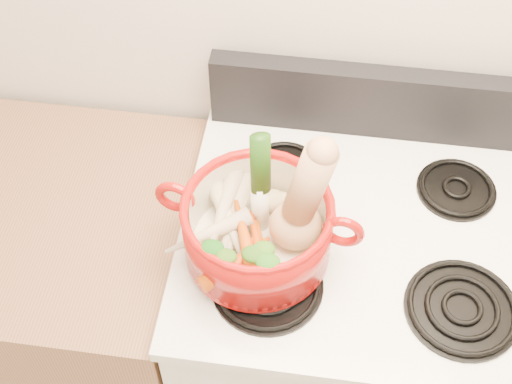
# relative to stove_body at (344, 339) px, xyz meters

# --- Properties ---
(stove_body) EXTENTS (0.76, 0.65, 0.92)m
(stove_body) POSITION_rel_stove_body_xyz_m (0.00, 0.00, 0.00)
(stove_body) COLOR white
(stove_body) RESTS_ON floor
(cooktop) EXTENTS (0.78, 0.67, 0.03)m
(cooktop) POSITION_rel_stove_body_xyz_m (0.00, 0.00, 0.47)
(cooktop) COLOR white
(cooktop) RESTS_ON stove_body
(control_backsplash) EXTENTS (0.76, 0.05, 0.18)m
(control_backsplash) POSITION_rel_stove_body_xyz_m (0.00, 0.30, 0.58)
(control_backsplash) COLOR black
(control_backsplash) RESTS_ON cooktop
(burner_front_left) EXTENTS (0.22, 0.22, 0.02)m
(burner_front_left) POSITION_rel_stove_body_xyz_m (-0.19, -0.16, 0.50)
(burner_front_left) COLOR black
(burner_front_left) RESTS_ON cooktop
(burner_front_right) EXTENTS (0.22, 0.22, 0.02)m
(burner_front_right) POSITION_rel_stove_body_xyz_m (0.19, -0.16, 0.50)
(burner_front_right) COLOR black
(burner_front_right) RESTS_ON cooktop
(burner_back_left) EXTENTS (0.17, 0.17, 0.02)m
(burner_back_left) POSITION_rel_stove_body_xyz_m (-0.19, 0.14, 0.50)
(burner_back_left) COLOR black
(burner_back_left) RESTS_ON cooktop
(burner_back_right) EXTENTS (0.17, 0.17, 0.02)m
(burner_back_right) POSITION_rel_stove_body_xyz_m (0.19, 0.14, 0.50)
(burner_back_right) COLOR black
(burner_back_right) RESTS_ON cooktop
(dutch_oven) EXTENTS (0.32, 0.32, 0.14)m
(dutch_oven) POSITION_rel_stove_body_xyz_m (-0.22, -0.09, 0.58)
(dutch_oven) COLOR #990D0A
(dutch_oven) RESTS_ON burner_front_left
(pot_handle_left) EXTENTS (0.08, 0.03, 0.08)m
(pot_handle_left) POSITION_rel_stove_body_xyz_m (-0.38, -0.07, 0.63)
(pot_handle_left) COLOR #990D0A
(pot_handle_left) RESTS_ON dutch_oven
(pot_handle_right) EXTENTS (0.08, 0.03, 0.08)m
(pot_handle_right) POSITION_rel_stove_body_xyz_m (-0.06, -0.11, 0.63)
(pot_handle_right) COLOR #990D0A
(pot_handle_right) RESTS_ON dutch_oven
(squash) EXTENTS (0.18, 0.13, 0.29)m
(squash) POSITION_rel_stove_body_xyz_m (-0.15, -0.07, 0.67)
(squash) COLOR tan
(squash) RESTS_ON dutch_oven
(leek) EXTENTS (0.06, 0.07, 0.26)m
(leek) POSITION_rel_stove_body_xyz_m (-0.22, -0.04, 0.67)
(leek) COLOR white
(leek) RESTS_ON dutch_oven
(ginger) EXTENTS (0.09, 0.08, 0.04)m
(ginger) POSITION_rel_stove_body_xyz_m (-0.21, 0.00, 0.56)
(ginger) COLOR tan
(ginger) RESTS_ON dutch_oven
(parsnip_0) EXTENTS (0.05, 0.22, 0.06)m
(parsnip_0) POSITION_rel_stove_body_xyz_m (-0.27, -0.07, 0.56)
(parsnip_0) COLOR beige
(parsnip_0) RESTS_ON dutch_oven
(parsnip_1) EXTENTS (0.07, 0.22, 0.06)m
(parsnip_1) POSITION_rel_stove_body_xyz_m (-0.27, -0.06, 0.57)
(parsnip_1) COLOR beige
(parsnip_1) RESTS_ON dutch_oven
(parsnip_2) EXTENTS (0.13, 0.20, 0.06)m
(parsnip_2) POSITION_rel_stove_body_xyz_m (-0.28, -0.07, 0.58)
(parsnip_2) COLOR beige
(parsnip_2) RESTS_ON dutch_oven
(parsnip_3) EXTENTS (0.18, 0.13, 0.06)m
(parsnip_3) POSITION_rel_stove_body_xyz_m (-0.32, -0.11, 0.58)
(parsnip_3) COLOR beige
(parsnip_3) RESTS_ON dutch_oven
(parsnip_4) EXTENTS (0.07, 0.22, 0.06)m
(parsnip_4) POSITION_rel_stove_body_xyz_m (-0.29, -0.05, 0.59)
(parsnip_4) COLOR beige
(parsnip_4) RESTS_ON dutch_oven
(carrot_0) EXTENTS (0.07, 0.17, 0.05)m
(carrot_0) POSITION_rel_stove_body_xyz_m (-0.22, -0.10, 0.56)
(carrot_0) COLOR #C35B09
(carrot_0) RESTS_ON dutch_oven
(carrot_1) EXTENTS (0.14, 0.14, 0.05)m
(carrot_1) POSITION_rel_stove_body_xyz_m (-0.25, -0.16, 0.57)
(carrot_1) COLOR #CB5A0A
(carrot_1) RESTS_ON dutch_oven
(carrot_2) EXTENTS (0.09, 0.19, 0.05)m
(carrot_2) POSITION_rel_stove_body_xyz_m (-0.21, -0.14, 0.57)
(carrot_2) COLOR #C65209
(carrot_2) RESTS_ON dutch_oven
(carrot_3) EXTENTS (0.07, 0.14, 0.04)m
(carrot_3) POSITION_rel_stove_body_xyz_m (-0.24, -0.16, 0.57)
(carrot_3) COLOR #C83F0A
(carrot_3) RESTS_ON dutch_oven
(carrot_4) EXTENTS (0.09, 0.17, 0.05)m
(carrot_4) POSITION_rel_stove_body_xyz_m (-0.24, -0.11, 0.58)
(carrot_4) COLOR #CF5E0A
(carrot_4) RESTS_ON dutch_oven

